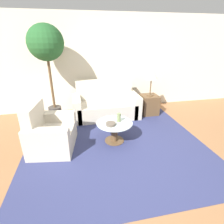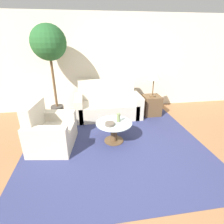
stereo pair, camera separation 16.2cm
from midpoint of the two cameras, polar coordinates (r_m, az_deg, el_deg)
ground_plane at (r=3.08m, az=2.27°, el=-17.00°), size 14.00×14.00×0.00m
wall_back at (r=5.09m, az=-5.02°, el=15.40°), size 10.00×0.06×2.60m
rug at (r=3.68m, az=-0.48°, el=-9.36°), size 3.50×3.48×0.01m
sofa_main at (r=4.73m, az=-3.06°, el=2.20°), size 1.72×0.84×0.94m
armchair at (r=3.58m, az=-21.06°, el=-6.83°), size 0.90×1.02×0.90m
coffee_table at (r=3.55m, az=-0.50°, el=-5.65°), size 0.72×0.72×0.43m
side_table at (r=4.94m, az=11.08°, el=2.39°), size 0.45×0.45×0.53m
table_lamp at (r=4.71m, az=11.85°, el=11.73°), size 0.30×0.30×0.71m
potted_plant at (r=4.46m, az=-21.68°, el=18.85°), size 0.81×0.81×2.28m
vase at (r=3.48m, az=0.94°, el=-1.83°), size 0.07×0.07×0.18m
bowl at (r=3.36m, az=-1.77°, el=-3.96°), size 0.19×0.19×0.06m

